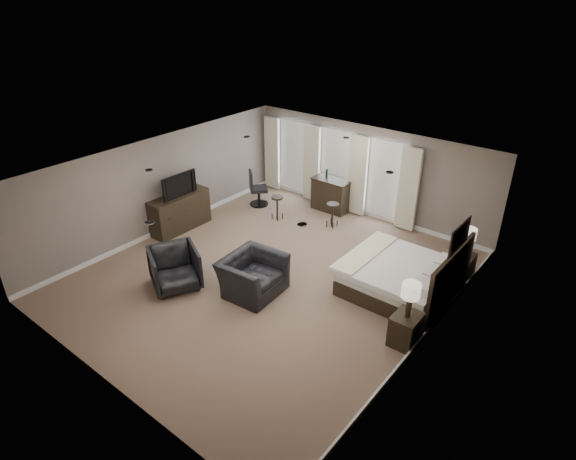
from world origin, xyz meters
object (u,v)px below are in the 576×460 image
Objects in this scene: dresser at (180,212)px; desk_chair at (259,188)px; bed at (400,264)px; armchair_far at (175,267)px; bar_stool_right at (332,215)px; tv at (178,193)px; lamp_near at (410,300)px; nightstand_far at (463,266)px; bar_stool_left at (277,208)px; nightstand_near at (405,329)px; armchair_near at (252,269)px; bar_counter at (331,195)px; lamp_far at (467,242)px.

desk_chair is (0.64, 2.50, 0.05)m from dresser.
bed is 4.90m from armchair_far.
bar_stool_right is (3.18, 2.68, -0.15)m from dresser.
lamp_near is at bearing -93.84° from tv.
bar_stool_left reaches higher than nightstand_far.
armchair_far is at bearing -84.40° from bar_stool_left.
tv reaches higher than desk_chair.
tv reaches higher than nightstand_near.
bar_counter is at bearing 8.51° from armchair_near.
bar_counter is at bearing 54.58° from dresser.
bar_stool_right reaches higher than bar_stool_left.
lamp_near is 2.90m from lamp_far.
lamp_near is 0.65× the size of tv.
bar_stool_left is (-5.23, 2.56, 0.03)m from nightstand_near.
nightstand_near is 5.82m from bar_stool_left.
lamp_near is at bearing -42.51° from bar_counter.
tv is (0.00, 0.00, 0.57)m from dresser.
tv is at bearing -160.61° from lamp_far.
armchair_near is (3.56, -0.99, 0.07)m from dresser.
bar_counter is at bearing 165.65° from lamp_far.
armchair_near is 1.86× the size of bar_stool_right.
bar_counter is at bearing -35.42° from tv.
lamp_near reaches higher than bar_stool_left.
armchair_far is (-3.95, -2.90, -0.19)m from bed.
desk_chair reaches higher than nightstand_near.
lamp_near is at bearing -39.99° from bar_stool_right.
bed is 6.11m from dresser.
bed is at bearing -14.34° from bar_stool_left.
armchair_near reaches higher than nightstand_far.
lamp_far reaches higher than nightstand_near.
bar_stool_left is at bearing 26.97° from armchair_near.
nightstand_near is 5.96m from bar_counter.
desk_chair is at bearing -176.03° from bar_stool_right.
dresser is 4.37m from bar_counter.
desk_chair is (-1.44, 4.41, 0.03)m from armchair_far.
armchair_near reaches higher than bar_stool_left.
armchair_far is (-4.84, -1.45, 0.20)m from nightstand_near.
lamp_far is 0.62× the size of tv.
bar_stool_left is at bearing 32.81° from armchair_far.
bed is 3.17m from armchair_near.
armchair_near is at bearing -58.83° from bar_stool_left.
lamp_far is at bearing 90.00° from nightstand_near.
tv is 1.05× the size of armchair_far.
nightstand_far is (0.00, 2.90, -0.03)m from nightstand_near.
tv reaches higher than bar_counter.
dresser is at bearing -160.61° from nightstand_far.
lamp_near is 1.01× the size of bar_stool_right.
lamp_near is 1.01× the size of bar_stool_left.
bar_counter is 2.17m from desk_chair.
armchair_near is 3.62m from bar_stool_left.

